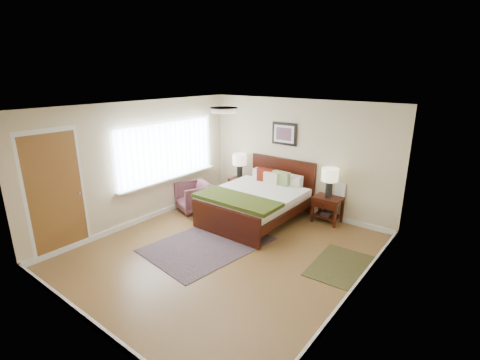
{
  "coord_description": "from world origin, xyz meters",
  "views": [
    {
      "loc": [
        3.57,
        -4.19,
        3.02
      ],
      "look_at": [
        -0.33,
        0.84,
        1.05
      ],
      "focal_mm": 26.0,
      "sensor_mm": 36.0,
      "label": 1
    }
  ],
  "objects": [
    {
      "name": "ceil_fixture",
      "position": [
        0.0,
        0.0,
        2.47
      ],
      "size": [
        0.44,
        0.44,
        0.08
      ],
      "color": "white",
      "rests_on": "ceiling"
    },
    {
      "name": "front_wall",
      "position": [
        0.0,
        -2.5,
        1.25
      ],
      "size": [
        4.5,
        0.04,
        2.5
      ],
      "primitive_type": "cube",
      "color": "#C3B18D",
      "rests_on": "ground"
    },
    {
      "name": "lamp_right",
      "position": [
        0.88,
        2.27,
        0.99
      ],
      "size": [
        0.34,
        0.34,
        0.61
      ],
      "color": "black",
      "rests_on": "nightstand_right"
    },
    {
      "name": "lamp_left",
      "position": [
        -1.45,
        2.27,
        0.96
      ],
      "size": [
        0.34,
        0.34,
        0.61
      ],
      "color": "black",
      "rests_on": "nightstand_left"
    },
    {
      "name": "ceiling",
      "position": [
        0.0,
        0.0,
        2.5
      ],
      "size": [
        4.5,
        5.0,
        0.02
      ],
      "primitive_type": "cube",
      "color": "white",
      "rests_on": "back_wall"
    },
    {
      "name": "left_wall",
      "position": [
        -2.25,
        0.0,
        1.25
      ],
      "size": [
        0.04,
        5.0,
        2.5
      ],
      "primitive_type": "cube",
      "color": "#C3B18D",
      "rests_on": "ground"
    },
    {
      "name": "door",
      "position": [
        -2.23,
        -1.75,
        1.07
      ],
      "size": [
        0.06,
        1.0,
        2.18
      ],
      "color": "silver",
      "rests_on": "ground"
    },
    {
      "name": "wall_art",
      "position": [
        -0.35,
        2.47,
        1.72
      ],
      "size": [
        0.62,
        0.05,
        0.5
      ],
      "color": "black",
      "rests_on": "back_wall"
    },
    {
      "name": "window",
      "position": [
        -2.2,
        0.7,
        1.38
      ],
      "size": [
        0.11,
        2.72,
        1.32
      ],
      "color": "silver",
      "rests_on": "left_wall"
    },
    {
      "name": "armchair",
      "position": [
        -1.8,
        1.02,
        0.32
      ],
      "size": [
        0.91,
        0.92,
        0.65
      ],
      "primitive_type": "imported",
      "rotation": [
        0.0,
        0.0,
        -0.39
      ],
      "color": "brown",
      "rests_on": "ground"
    },
    {
      "name": "floor",
      "position": [
        0.0,
        0.0,
        0.0
      ],
      "size": [
        5.0,
        5.0,
        0.0
      ],
      "primitive_type": "plane",
      "color": "olive",
      "rests_on": "ground"
    },
    {
      "name": "back_wall",
      "position": [
        0.0,
        2.5,
        1.25
      ],
      "size": [
        4.5,
        0.04,
        2.5
      ],
      "primitive_type": "cube",
      "color": "#C3B18D",
      "rests_on": "ground"
    },
    {
      "name": "nightstand_left",
      "position": [
        -1.45,
        2.25,
        0.41
      ],
      "size": [
        0.44,
        0.4,
        0.53
      ],
      "color": "#381008",
      "rests_on": "ground"
    },
    {
      "name": "right_wall",
      "position": [
        2.25,
        0.0,
        1.25
      ],
      "size": [
        0.04,
        5.0,
        2.5
      ],
      "primitive_type": "cube",
      "color": "#C3B18D",
      "rests_on": "ground"
    },
    {
      "name": "bed",
      "position": [
        -0.35,
        1.45,
        0.53
      ],
      "size": [
        1.76,
        2.13,
        1.15
      ],
      "color": "#381008",
      "rests_on": "ground"
    },
    {
      "name": "rug_persian",
      "position": [
        -0.41,
        -0.02,
        0.01
      ],
      "size": [
        1.77,
        2.32,
        0.01
      ],
      "primitive_type": "cube",
      "rotation": [
        0.0,
        0.0,
        -0.12
      ],
      "color": "#0B1038",
      "rests_on": "ground"
    },
    {
      "name": "nightstand_right",
      "position": [
        0.88,
        2.26,
        0.35
      ],
      "size": [
        0.56,
        0.42,
        0.56
      ],
      "color": "#381008",
      "rests_on": "ground"
    },
    {
      "name": "rug_navy",
      "position": [
        1.8,
        0.76,
        0.01
      ],
      "size": [
        0.89,
        1.27,
        0.01
      ],
      "primitive_type": "cube",
      "rotation": [
        0.0,
        0.0,
        0.05
      ],
      "color": "black",
      "rests_on": "ground"
    }
  ]
}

